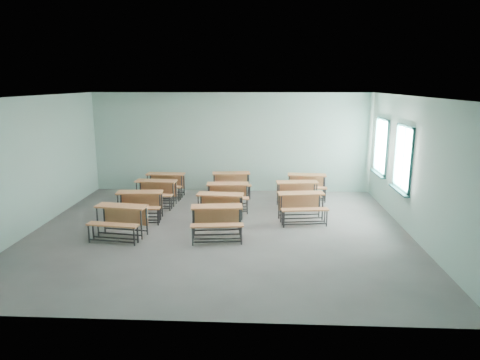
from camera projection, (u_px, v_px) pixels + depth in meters
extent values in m
cube|color=slate|center=(220.00, 232.00, 10.32)|extent=(9.00, 8.00, 0.02)
cube|color=silver|center=(218.00, 96.00, 9.60)|extent=(9.00, 8.00, 0.02)
cube|color=#A8D2C4|center=(231.00, 143.00, 13.87)|extent=(9.00, 0.02, 3.20)
cube|color=#A8D2C4|center=(191.00, 220.00, 6.06)|extent=(9.00, 0.02, 3.20)
cube|color=#A8D2C4|center=(31.00, 164.00, 10.19)|extent=(0.02, 8.00, 3.20)
cube|color=#A8D2C4|center=(416.00, 168.00, 9.74)|extent=(0.02, 8.00, 3.20)
cube|color=#1C4F4D|center=(379.00, 172.00, 12.62)|extent=(0.06, 1.20, 0.06)
cube|color=#1C4F4D|center=(383.00, 119.00, 12.28)|extent=(0.06, 1.20, 0.06)
cube|color=#1C4F4D|center=(387.00, 149.00, 11.89)|extent=(0.06, 0.06, 1.60)
cube|color=#1C4F4D|center=(376.00, 143.00, 13.00)|extent=(0.06, 0.06, 1.60)
cube|color=#1C4F4D|center=(381.00, 146.00, 12.45)|extent=(0.04, 0.04, 1.48)
cube|color=#1C4F4D|center=(381.00, 146.00, 12.45)|extent=(0.04, 1.08, 0.04)
cube|color=#1C4F4D|center=(378.00, 174.00, 12.63)|extent=(0.14, 1.28, 0.04)
cube|color=white|center=(382.00, 146.00, 12.45)|extent=(0.01, 1.08, 1.48)
cube|color=#1C4F4D|center=(401.00, 188.00, 10.67)|extent=(0.06, 1.20, 0.06)
cube|color=#1C4F4D|center=(406.00, 126.00, 10.33)|extent=(0.06, 1.20, 0.06)
cube|color=#1C4F4D|center=(411.00, 162.00, 9.95)|extent=(0.06, 0.06, 1.60)
cube|color=#1C4F4D|center=(396.00, 154.00, 11.06)|extent=(0.06, 0.06, 1.60)
cube|color=#1C4F4D|center=(403.00, 158.00, 10.50)|extent=(0.04, 0.04, 1.48)
cube|color=#1C4F4D|center=(403.00, 158.00, 10.50)|extent=(0.04, 1.08, 0.04)
cube|color=#1C4F4D|center=(399.00, 190.00, 10.69)|extent=(0.14, 1.28, 0.04)
cube|color=white|center=(404.00, 158.00, 10.50)|extent=(0.01, 1.08, 1.48)
cube|color=#CA7A49|center=(121.00, 206.00, 9.87)|extent=(1.22, 0.55, 0.04)
cube|color=#CA7A49|center=(126.00, 216.00, 10.11)|extent=(1.11, 0.17, 0.40)
cylinder|color=#343638|center=(98.00, 222.00, 9.89)|extent=(0.04, 0.04, 0.70)
cylinder|color=#343638|center=(141.00, 225.00, 9.70)|extent=(0.04, 0.04, 0.70)
cylinder|color=#343638|center=(104.00, 218.00, 10.20)|extent=(0.04, 0.04, 0.70)
cylinder|color=#343638|center=(147.00, 221.00, 10.00)|extent=(0.04, 0.04, 0.70)
cube|color=#343638|center=(120.00, 234.00, 9.85)|extent=(1.07, 0.18, 0.03)
cube|color=#343638|center=(126.00, 229.00, 10.15)|extent=(1.07, 0.18, 0.03)
cube|color=#CA7A49|center=(113.00, 225.00, 9.48)|extent=(1.20, 0.40, 0.03)
cylinder|color=#343638|center=(89.00, 234.00, 9.54)|extent=(0.04, 0.04, 0.41)
cylinder|color=#343638|center=(134.00, 237.00, 9.34)|extent=(0.04, 0.04, 0.41)
cylinder|color=#343638|center=(93.00, 231.00, 9.72)|extent=(0.04, 0.04, 0.41)
cylinder|color=#343638|center=(138.00, 234.00, 9.52)|extent=(0.04, 0.04, 0.41)
cube|color=#343638|center=(112.00, 241.00, 9.47)|extent=(1.07, 0.18, 0.03)
cube|color=#343638|center=(116.00, 238.00, 9.65)|extent=(1.07, 0.18, 0.03)
cube|color=#CA7A49|center=(217.00, 207.00, 9.83)|extent=(1.21, 0.52, 0.04)
cube|color=#CA7A49|center=(217.00, 217.00, 10.07)|extent=(1.11, 0.14, 0.40)
cylinder|color=#343638|center=(193.00, 225.00, 9.73)|extent=(0.04, 0.04, 0.70)
cylinder|color=#343638|center=(240.00, 224.00, 9.79)|extent=(0.04, 0.04, 0.70)
cylinder|color=#343638|center=(194.00, 220.00, 10.03)|extent=(0.04, 0.04, 0.70)
cylinder|color=#343638|center=(240.00, 219.00, 10.10)|extent=(0.04, 0.04, 0.70)
cube|color=#343638|center=(217.00, 234.00, 9.82)|extent=(1.07, 0.15, 0.03)
cube|color=#343638|center=(217.00, 230.00, 10.12)|extent=(1.07, 0.15, 0.03)
cube|color=#CA7A49|center=(217.00, 225.00, 9.44)|extent=(1.20, 0.37, 0.03)
cylinder|color=#343638|center=(193.00, 237.00, 9.36)|extent=(0.04, 0.04, 0.41)
cylinder|color=#343638|center=(242.00, 236.00, 9.43)|extent=(0.04, 0.04, 0.41)
cylinder|color=#343638|center=(193.00, 234.00, 9.55)|extent=(0.04, 0.04, 0.41)
cylinder|color=#343638|center=(241.00, 233.00, 9.61)|extent=(0.04, 0.04, 0.41)
cube|color=#343638|center=(217.00, 242.00, 9.42)|extent=(1.07, 0.15, 0.03)
cube|color=#343638|center=(217.00, 239.00, 9.61)|extent=(1.07, 0.15, 0.03)
cube|color=#CA7A49|center=(140.00, 192.00, 11.12)|extent=(1.20, 0.48, 0.04)
cube|color=#CA7A49|center=(142.00, 201.00, 11.36)|extent=(1.12, 0.11, 0.40)
cylinder|color=#343638|center=(118.00, 208.00, 11.03)|extent=(0.04, 0.04, 0.70)
cylinder|color=#343638|center=(160.00, 207.00, 11.06)|extent=(0.04, 0.04, 0.70)
cylinder|color=#343638|center=(121.00, 204.00, 11.34)|extent=(0.04, 0.04, 0.70)
cylinder|color=#343638|center=(162.00, 204.00, 11.37)|extent=(0.04, 0.04, 0.70)
cube|color=#343638|center=(140.00, 217.00, 11.10)|extent=(1.08, 0.11, 0.03)
cube|color=#343638|center=(142.00, 213.00, 11.41)|extent=(1.08, 0.11, 0.03)
cube|color=#CA7A49|center=(137.00, 208.00, 10.72)|extent=(1.19, 0.34, 0.03)
cylinder|color=#343638|center=(115.00, 218.00, 10.67)|extent=(0.04, 0.04, 0.41)
cylinder|color=#343638|center=(158.00, 218.00, 10.70)|extent=(0.04, 0.04, 0.41)
cylinder|color=#343638|center=(116.00, 216.00, 10.85)|extent=(0.04, 0.04, 0.41)
cylinder|color=#343638|center=(159.00, 215.00, 10.88)|extent=(0.04, 0.04, 0.41)
cube|color=#343638|center=(137.00, 223.00, 10.71)|extent=(1.08, 0.11, 0.03)
cube|color=#343638|center=(138.00, 220.00, 10.89)|extent=(1.08, 0.11, 0.03)
cube|color=#CA7A49|center=(220.00, 194.00, 10.91)|extent=(1.20, 0.48, 0.04)
cube|color=#CA7A49|center=(221.00, 204.00, 11.15)|extent=(1.12, 0.10, 0.40)
cylinder|color=#343638|center=(198.00, 209.00, 10.91)|extent=(0.04, 0.04, 0.70)
cylinder|color=#343638|center=(240.00, 211.00, 10.78)|extent=(0.04, 0.04, 0.70)
cylinder|color=#343638|center=(201.00, 206.00, 11.21)|extent=(0.04, 0.04, 0.70)
cylinder|color=#343638|center=(242.00, 207.00, 11.08)|extent=(0.04, 0.04, 0.70)
cube|color=#343638|center=(219.00, 219.00, 10.90)|extent=(1.08, 0.11, 0.03)
cube|color=#343638|center=(221.00, 216.00, 11.20)|extent=(1.08, 0.11, 0.03)
cube|color=#CA7A49|center=(217.00, 211.00, 10.52)|extent=(1.19, 0.33, 0.03)
cylinder|color=#343638|center=(195.00, 220.00, 10.55)|extent=(0.04, 0.04, 0.41)
cylinder|color=#343638|center=(238.00, 221.00, 10.42)|extent=(0.04, 0.04, 0.41)
cylinder|color=#343638|center=(197.00, 217.00, 10.73)|extent=(0.04, 0.04, 0.41)
cylinder|color=#343638|center=(239.00, 219.00, 10.60)|extent=(0.04, 0.04, 0.41)
cube|color=#343638|center=(217.00, 225.00, 10.51)|extent=(1.08, 0.11, 0.03)
cube|color=#343638|center=(218.00, 223.00, 10.69)|extent=(1.08, 0.11, 0.03)
cube|color=#CA7A49|center=(301.00, 193.00, 11.01)|extent=(1.22, 0.55, 0.04)
cube|color=#CA7A49|center=(299.00, 203.00, 11.25)|extent=(1.11, 0.17, 0.40)
cylinder|color=#343638|center=(281.00, 209.00, 10.89)|extent=(0.04, 0.04, 0.70)
cylinder|color=#343638|center=(323.00, 208.00, 10.98)|extent=(0.04, 0.04, 0.70)
cylinder|color=#343638|center=(279.00, 206.00, 11.20)|extent=(0.04, 0.04, 0.70)
cylinder|color=#343638|center=(319.00, 205.00, 11.29)|extent=(0.04, 0.04, 0.70)
cube|color=#343638|center=(302.00, 218.00, 10.99)|extent=(1.07, 0.17, 0.03)
cube|color=#343638|center=(299.00, 214.00, 11.30)|extent=(1.07, 0.17, 0.03)
cube|color=#CA7A49|center=(305.00, 210.00, 10.62)|extent=(1.20, 0.40, 0.03)
cylinder|color=#343638|center=(284.00, 220.00, 10.53)|extent=(0.04, 0.04, 0.41)
cylinder|color=#343638|center=(327.00, 219.00, 10.62)|extent=(0.04, 0.04, 0.41)
cylinder|color=#343638|center=(283.00, 217.00, 10.71)|extent=(0.04, 0.04, 0.41)
cylinder|color=#343638|center=(325.00, 216.00, 10.80)|extent=(0.04, 0.04, 0.41)
cube|color=#343638|center=(305.00, 224.00, 10.60)|extent=(1.07, 0.17, 0.03)
cube|color=#343638|center=(304.00, 222.00, 10.78)|extent=(1.07, 0.17, 0.03)
cube|color=#CA7A49|center=(156.00, 181.00, 12.39)|extent=(1.20, 0.46, 0.04)
cube|color=#CA7A49|center=(158.00, 190.00, 12.63)|extent=(1.12, 0.08, 0.40)
cylinder|color=#343638|center=(137.00, 194.00, 12.37)|extent=(0.04, 0.04, 0.70)
cylinder|color=#343638|center=(173.00, 195.00, 12.26)|extent=(0.04, 0.04, 0.70)
cylinder|color=#343638|center=(141.00, 191.00, 12.68)|extent=(0.04, 0.04, 0.70)
cylinder|color=#343638|center=(176.00, 192.00, 12.57)|extent=(0.04, 0.04, 0.70)
cube|color=#343638|center=(155.00, 203.00, 12.37)|extent=(1.08, 0.09, 0.03)
cube|color=#343638|center=(159.00, 200.00, 12.68)|extent=(1.08, 0.09, 0.03)
cube|color=#CA7A49|center=(152.00, 195.00, 12.00)|extent=(1.19, 0.31, 0.03)
cylinder|color=#343638|center=(132.00, 203.00, 12.01)|extent=(0.04, 0.04, 0.41)
cylinder|color=#343638|center=(170.00, 204.00, 11.90)|extent=(0.04, 0.04, 0.41)
cylinder|color=#343638|center=(135.00, 201.00, 12.19)|extent=(0.04, 0.04, 0.41)
cylinder|color=#343638|center=(171.00, 202.00, 12.08)|extent=(0.04, 0.04, 0.41)
cube|color=#343638|center=(151.00, 208.00, 11.98)|extent=(1.08, 0.09, 0.03)
cube|color=#343638|center=(153.00, 206.00, 12.16)|extent=(1.08, 0.09, 0.03)
cube|color=#CA7A49|center=(228.00, 184.00, 12.04)|extent=(1.20, 0.46, 0.04)
cube|color=#CA7A49|center=(228.00, 193.00, 12.28)|extent=(1.12, 0.08, 0.40)
cylinder|color=#343638|center=(209.00, 198.00, 11.97)|extent=(0.04, 0.04, 0.70)
cylinder|color=#343638|center=(247.00, 198.00, 11.97)|extent=(0.04, 0.04, 0.70)
cylinder|color=#343638|center=(209.00, 195.00, 12.27)|extent=(0.04, 0.04, 0.70)
cylinder|color=#343638|center=(247.00, 195.00, 12.28)|extent=(0.04, 0.04, 0.70)
cube|color=#343638|center=(228.00, 206.00, 12.03)|extent=(1.08, 0.09, 0.03)
cube|color=#343638|center=(228.00, 203.00, 12.33)|extent=(1.08, 0.09, 0.03)
cube|color=#CA7A49|center=(228.00, 198.00, 11.65)|extent=(1.19, 0.31, 0.03)
cylinder|color=#343638|center=(208.00, 207.00, 11.60)|extent=(0.04, 0.04, 0.41)
cylinder|color=#343638|center=(247.00, 207.00, 11.61)|extent=(0.04, 0.04, 0.41)
cylinder|color=#343638|center=(208.00, 205.00, 11.78)|extent=(0.04, 0.04, 0.41)
cylinder|color=#343638|center=(247.00, 205.00, 11.79)|extent=(0.04, 0.04, 0.41)
cube|color=#343638|center=(228.00, 211.00, 11.63)|extent=(1.08, 0.09, 0.03)
cube|color=#343638|center=(228.00, 209.00, 11.81)|extent=(1.08, 0.09, 0.03)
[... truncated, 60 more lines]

